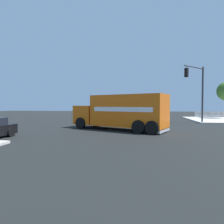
# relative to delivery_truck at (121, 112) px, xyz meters

# --- Properties ---
(ground_plane) EXTENTS (100.00, 100.00, 0.00)m
(ground_plane) POSITION_rel_delivery_truck_xyz_m (-1.44, -0.05, -1.54)
(ground_plane) COLOR black
(delivery_truck) EXTENTS (8.56, 5.63, 2.95)m
(delivery_truck) POSITION_rel_delivery_truck_xyz_m (0.00, 0.00, 0.00)
(delivery_truck) COLOR orange
(delivery_truck) RESTS_ON ground
(traffic_light_primary) EXTENTS (2.68, 2.69, 6.40)m
(traffic_light_primary) POSITION_rel_delivery_truck_xyz_m (-7.86, -6.91, 2.75)
(traffic_light_primary) COLOR #38383D
(traffic_light_primary) RESTS_ON sidewalk_corner_near
(picket_fence_run) EXTENTS (7.12, 0.05, 0.95)m
(picket_fence_run) POSITION_rel_delivery_truck_xyz_m (-13.86, -17.80, -0.91)
(picket_fence_run) COLOR silver
(picket_fence_run) RESTS_ON sidewalk_corner_near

